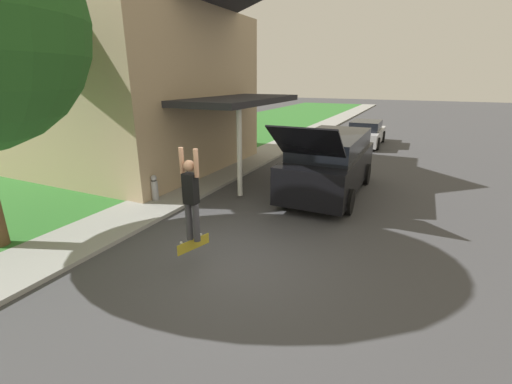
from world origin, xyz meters
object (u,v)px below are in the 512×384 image
suv_parked (330,162)px  skateboarder (191,195)px  car_down_street (366,133)px  fire_hydrant (155,188)px  skateboard (193,244)px

suv_parked → skateboarder: bearing=-102.1°
car_down_street → fire_hydrant: car_down_street is taller
suv_parked → fire_hydrant: size_ratio=7.41×
suv_parked → skateboarder: 5.97m
car_down_street → skateboard: size_ratio=5.68×
skateboarder → suv_parked: bearing=77.9°
suv_parked → skateboard: 5.96m
car_down_street → fire_hydrant: bearing=-108.6°
skateboard → fire_hydrant: (-3.24, 2.58, -0.03)m
skateboard → suv_parked: bearing=77.6°
skateboard → fire_hydrant: size_ratio=0.96×
fire_hydrant → skateboard: bearing=-38.6°
suv_parked → car_down_street: bearing=91.6°
skateboarder → skateboard: bearing=149.3°
car_down_street → skateboard: (-1.02, -15.23, -0.14)m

